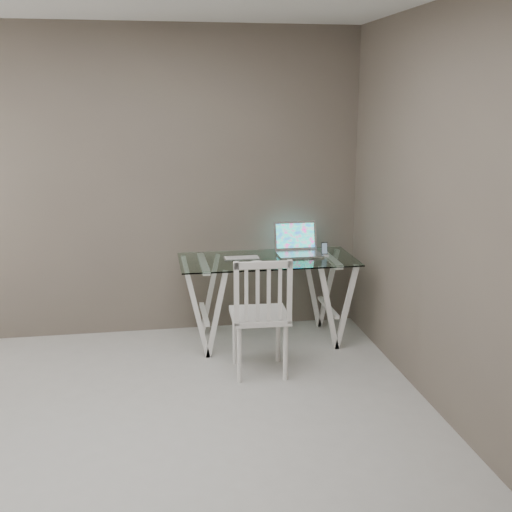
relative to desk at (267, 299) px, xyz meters
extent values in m
plane|color=#B1AFAA|center=(-1.09, -1.80, -0.38)|extent=(4.50, 4.50, 0.00)
cube|color=#62584D|center=(-1.09, 0.45, 0.97)|extent=(4.00, 0.02, 2.70)
cube|color=#62584D|center=(-1.09, -4.05, 0.97)|extent=(4.00, 0.02, 2.70)
cube|color=#62584D|center=(0.91, -1.80, 0.97)|extent=(0.02, 4.50, 2.70)
cube|color=silver|center=(0.00, 0.00, 0.36)|extent=(1.50, 0.70, 0.01)
cube|color=white|center=(-0.55, 0.00, -0.02)|extent=(0.24, 0.62, 0.72)
cube|color=white|center=(0.55, 0.00, -0.02)|extent=(0.24, 0.62, 0.72)
cube|color=silver|center=(-0.18, -0.63, 0.08)|extent=(0.45, 0.45, 0.04)
cylinder|color=silver|center=(-0.36, -0.80, -0.16)|extent=(0.04, 0.04, 0.44)
cylinder|color=silver|center=(-0.01, -0.81, -0.16)|extent=(0.04, 0.04, 0.44)
cylinder|color=silver|center=(-0.35, -0.45, -0.16)|extent=(0.04, 0.04, 0.44)
cylinder|color=silver|center=(0.00, -0.47, -0.16)|extent=(0.04, 0.04, 0.44)
cube|color=silver|center=(-0.19, -0.83, 0.32)|extent=(0.43, 0.05, 0.48)
cube|color=silver|center=(0.30, 0.08, 0.37)|extent=(0.38, 0.27, 0.02)
cube|color=#19D899|center=(0.30, 0.25, 0.50)|extent=(0.38, 0.08, 0.25)
cube|color=silver|center=(-0.22, 0.05, 0.37)|extent=(0.31, 0.13, 0.01)
ellipsoid|color=silver|center=(-0.12, -0.18, 0.38)|extent=(0.11, 0.07, 0.04)
cube|color=white|center=(0.51, 0.01, 0.37)|extent=(0.06, 0.06, 0.01)
cube|color=black|center=(0.51, 0.02, 0.43)|extent=(0.05, 0.03, 0.11)
camera|label=1|loc=(-0.98, -5.22, 1.71)|focal=45.00mm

